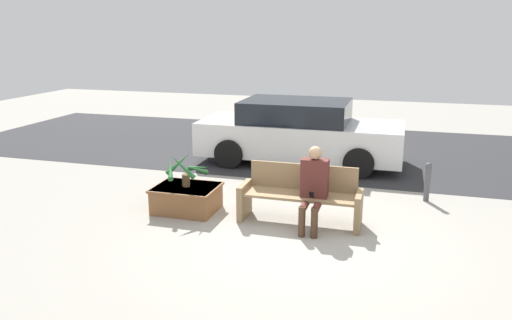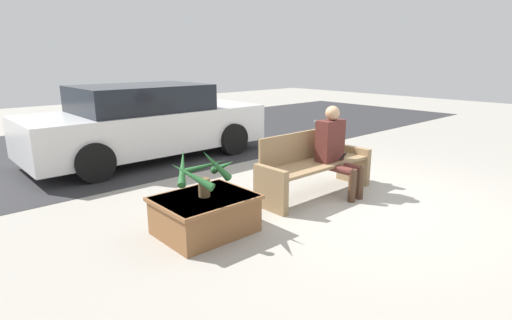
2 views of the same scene
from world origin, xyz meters
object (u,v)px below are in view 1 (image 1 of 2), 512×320
object	(u,v)px
bench	(301,196)
parked_car	(299,132)
planter_box	(187,197)
person_seated	(313,184)
potted_plant	(186,169)
bollard_post	(428,181)

from	to	relation	value
bench	parked_car	size ratio (longest dim) A/B	0.42
bench	parked_car	bearing A→B (deg)	101.91
planter_box	parked_car	size ratio (longest dim) A/B	0.23
bench	person_seated	distance (m)	0.40
planter_box	potted_plant	size ratio (longest dim) A/B	1.38
planter_box	potted_plant	bearing A→B (deg)	79.04
parked_car	bollard_post	xyz separation A→B (m)	(2.69, -1.96, -0.33)
parked_car	person_seated	bearing A→B (deg)	-75.35
planter_box	potted_plant	xyz separation A→B (m)	(0.00, 0.00, 0.49)
bench	person_seated	world-z (taller)	person_seated
potted_plant	parked_car	size ratio (longest dim) A/B	0.17
bollard_post	parked_car	bearing A→B (deg)	143.91
planter_box	bollard_post	world-z (taller)	bollard_post
planter_box	parked_car	distance (m)	3.81
potted_plant	planter_box	bearing A→B (deg)	-100.96
parked_car	bench	bearing A→B (deg)	-78.09
potted_plant	bollard_post	size ratio (longest dim) A/B	1.08
bollard_post	bench	bearing A→B (deg)	-141.04
planter_box	bollard_post	distance (m)	4.19
person_seated	potted_plant	size ratio (longest dim) A/B	1.67
person_seated	planter_box	size ratio (longest dim) A/B	1.21
planter_box	person_seated	bearing A→B (deg)	-3.65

